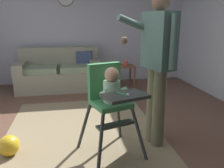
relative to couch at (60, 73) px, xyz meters
The scene contains 9 objects.
ground 2.58m from the couch, 76.78° to the right, with size 6.32×7.55×0.10m, color brown.
wall_far 1.29m from the couch, 41.69° to the left, with size 5.52×0.06×2.71m, color silver.
area_rug 2.47m from the couch, 81.56° to the right, with size 1.96×2.94×0.01m, color #8E7D5D.
couch is the anchor object (origin of this frame).
high_chair 2.84m from the couch, 77.16° to the right, with size 0.75×0.83×0.99m.
adult_standing 2.93m from the couch, 65.77° to the right, with size 0.60×0.49×1.69m.
toy_ball 2.64m from the couch, 100.11° to the right, with size 0.23×0.23×0.23m, color gold.
side_table 1.39m from the couch, 15.17° to the right, with size 0.40×0.40×0.52m.
sippy_cup 1.44m from the couch, 14.81° to the right, with size 0.07×0.07×0.10m, color #D13D33.
Camera 1 is at (-0.35, -2.51, 1.41)m, focal length 37.28 mm.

